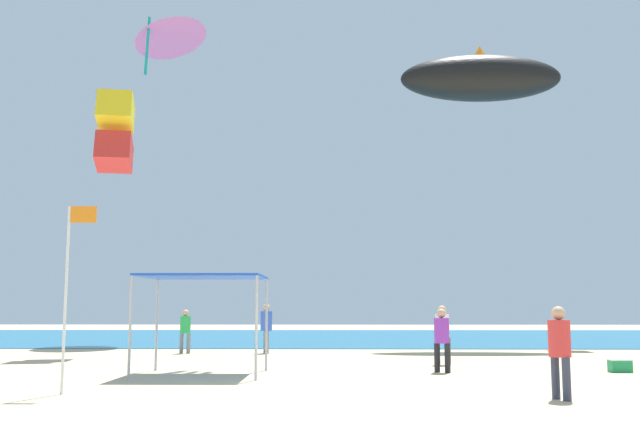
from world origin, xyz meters
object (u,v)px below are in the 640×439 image
at_px(banner_flag, 70,280).
at_px(person_far_shore, 266,324).
at_px(cooler_box, 620,366).
at_px(kite_delta_pink, 169,33).
at_px(person_leftmost, 185,328).
at_px(person_central, 442,330).
at_px(person_rightmost, 560,345).
at_px(kite_inflatable_black, 480,78).
at_px(canopy_tent, 204,281).
at_px(person_near_tent, 442,335).
at_px(kite_box_yellow, 115,132).

bearing_deg(banner_flag, person_far_shore, 77.16).
relative_size(cooler_box, kite_delta_pink, 0.11).
bearing_deg(person_leftmost, banner_flag, -74.32).
xyz_separation_m(person_central, person_far_shore, (-5.96, 5.20, 0.04)).
relative_size(person_rightmost, kite_inflatable_black, 0.24).
bearing_deg(person_rightmost, person_central, 165.46).
relative_size(canopy_tent, person_rightmost, 1.78).
distance_m(person_rightmost, kite_inflatable_black, 21.29).
xyz_separation_m(person_near_tent, person_rightmost, (1.41, -5.66, 0.04)).
bearing_deg(banner_flag, kite_inflatable_black, 54.34).
distance_m(person_near_tent, kite_box_yellow, 15.19).
bearing_deg(person_central, person_far_shore, 153.68).
bearing_deg(person_central, person_near_tent, -84.32).
bearing_deg(cooler_box, kite_delta_pink, 135.71).
relative_size(person_near_tent, kite_delta_pink, 0.33).
xyz_separation_m(person_central, banner_flag, (-8.87, -7.57, 1.26)).
relative_size(cooler_box, kite_inflatable_black, 0.08).
bearing_deg(canopy_tent, kite_box_yellow, 122.96).
bearing_deg(banner_flag, person_rightmost, -4.01).
bearing_deg(person_rightmost, person_near_tent, 172.60).
distance_m(cooler_box, kite_box_yellow, 19.39).
height_order(person_near_tent, person_far_shore, person_far_shore).
bearing_deg(kite_delta_pink, person_leftmost, -133.30).
height_order(person_rightmost, kite_inflatable_black, kite_inflatable_black).
distance_m(person_central, cooler_box, 5.15).
bearing_deg(person_near_tent, cooler_box, 35.05).
bearing_deg(kite_delta_pink, person_far_shore, -116.85).
xyz_separation_m(person_central, kite_box_yellow, (-11.78, 4.20, 7.40)).
bearing_deg(canopy_tent, cooler_box, 5.10).
distance_m(canopy_tent, person_far_shore, 8.79).
relative_size(canopy_tent, kite_inflatable_black, 0.43).
bearing_deg(person_central, person_leftmost, 165.37).
xyz_separation_m(banner_flag, kite_inflatable_black, (12.34, 17.20, 10.00)).
xyz_separation_m(cooler_box, kite_box_yellow, (-16.22, 6.64, 8.29)).
xyz_separation_m(kite_inflatable_black, kite_box_yellow, (-15.25, -5.42, -3.86)).
bearing_deg(kite_box_yellow, person_leftmost, 7.89).
bearing_deg(kite_box_yellow, person_rightmost, -54.82).
height_order(canopy_tent, kite_box_yellow, kite_box_yellow).
height_order(person_central, kite_box_yellow, kite_box_yellow).
height_order(person_rightmost, person_far_shore, person_far_shore).
relative_size(canopy_tent, banner_flag, 0.82).
distance_m(person_leftmost, kite_box_yellow, 8.01).
distance_m(banner_flag, cooler_box, 14.43).
bearing_deg(person_near_tent, kite_inflatable_black, 105.53).
height_order(person_near_tent, person_central, person_central).
xyz_separation_m(canopy_tent, person_far_shore, (0.86, 8.64, -1.35)).
bearing_deg(banner_flag, kite_delta_pink, 98.56).
distance_m(person_rightmost, kite_delta_pink, 29.69).
xyz_separation_m(person_rightmost, kite_delta_pink, (-13.07, 21.94, 15.15)).
height_order(person_near_tent, kite_inflatable_black, kite_inflatable_black).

